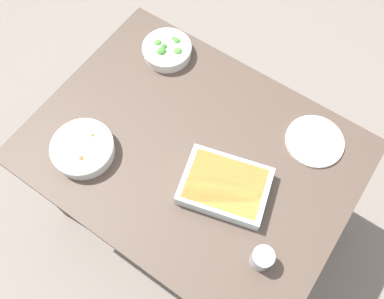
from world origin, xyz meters
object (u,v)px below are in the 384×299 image
Objects in this scene: baking_dish at (225,186)px; spoon_by_stew at (91,143)px; broccoli_bowl at (167,50)px; drink_cup at (262,259)px; side_plate at (315,141)px; stew_bowl at (83,149)px.

baking_dish is 0.53m from spoon_by_stew.
spoon_by_stew is (-0.01, 0.50, -0.03)m from broccoli_bowl.
drink_cup is 0.74m from spoon_by_stew.
baking_dish is 1.98× the size of spoon_by_stew.
drink_cup reaches higher than side_plate.
broccoli_bowl is at bearing -88.51° from stew_bowl.
stew_bowl is at bearing 18.72° from baking_dish.
side_plate is at bearing 178.47° from broccoli_bowl.
stew_bowl is 0.86m from side_plate.
baking_dish reaches higher than spoon_by_stew.
side_plate is (-0.70, 0.02, -0.02)m from broccoli_bowl.
stew_bowl is 1.33× the size of spoon_by_stew.
stew_bowl is at bearing 2.15° from drink_cup.
stew_bowl is at bearing 91.49° from broccoli_bowl.
side_plate is at bearing -145.07° from spoon_by_stew.
side_plate is (0.05, -0.50, -0.03)m from drink_cup.
drink_cup is (-0.74, -0.03, 0.01)m from stew_bowl.
spoon_by_stew is (0.51, 0.13, -0.03)m from baking_dish.
drink_cup is at bearing -177.85° from stew_bowl.
stew_bowl is 2.75× the size of drink_cup.
baking_dish is (-0.51, -0.17, 0.00)m from stew_bowl.
side_plate is at bearing -142.58° from stew_bowl.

